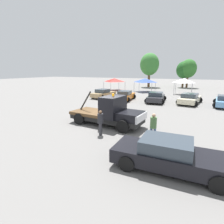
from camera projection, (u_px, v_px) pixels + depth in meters
name	position (u px, v px, depth m)	size (l,w,h in m)	color
ground_plane	(106.00, 124.00, 13.64)	(160.00, 160.00, 0.00)	slate
tow_truck	(110.00, 113.00, 13.24)	(5.94, 2.67, 2.51)	black
foreground_car	(170.00, 155.00, 7.32)	(4.93, 2.04, 1.34)	black
person_near_truck	(153.00, 125.00, 10.21)	(0.38, 0.38, 1.69)	#475B84
person_at_hood	(100.00, 121.00, 11.23)	(0.36, 0.36, 1.64)	#38383D
parked_car_tan	(103.00, 94.00, 26.78)	(2.82, 4.64, 1.34)	tan
parked_car_orange	(125.00, 96.00, 24.59)	(2.61, 4.77, 1.34)	orange
parked_car_charcoal	(156.00, 97.00, 23.12)	(2.75, 4.64, 1.34)	#2D2D33
parked_car_cream	(190.00, 99.00, 21.94)	(3.03, 5.12, 1.34)	beige
canopy_tent_red	(115.00, 80.00, 36.88)	(3.54, 3.54, 2.49)	#9E9EA3
canopy_tent_blue	(145.00, 80.00, 34.10)	(3.45, 3.45, 2.58)	#9E9EA3
canopy_tent_white	(184.00, 81.00, 30.32)	(2.88, 2.88, 2.80)	#9E9EA3
tree_left	(184.00, 70.00, 42.20)	(3.52, 3.52, 6.29)	brown
tree_center	(188.00, 69.00, 41.53)	(3.77, 3.77, 6.72)	brown
tree_right	(150.00, 64.00, 43.12)	(4.63, 4.63, 8.27)	brown
traffic_cone	(102.00, 107.00, 18.84)	(0.40, 0.40, 0.55)	black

